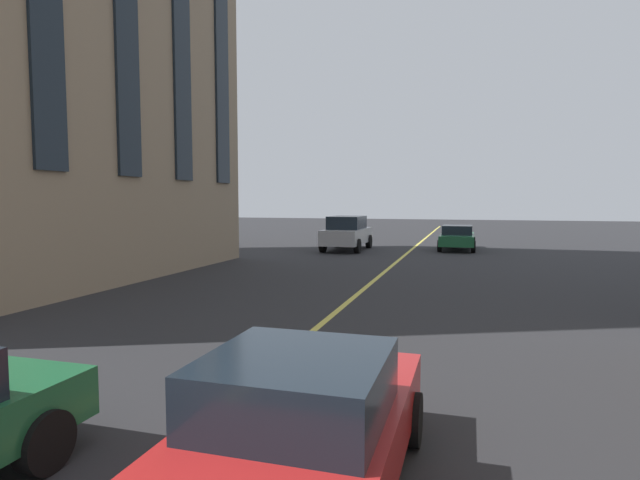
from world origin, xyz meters
name	(u,v)px	position (x,y,z in m)	size (l,w,h in m)	color
lane_centre_line	(368,285)	(20.00, 0.00, 0.00)	(80.00, 0.16, 0.01)	#D8C64C
car_red_far	(302,426)	(8.16, -1.70, 0.70)	(3.90, 1.89, 1.40)	#B21E1E
car_silver_parked_b	(347,233)	(31.39, 3.42, 0.97)	(4.70, 2.14, 1.88)	#B7BABF
car_green_parked_a	(457,237)	(33.25, -2.44, 0.70)	(4.40, 1.95, 1.37)	#1E6038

